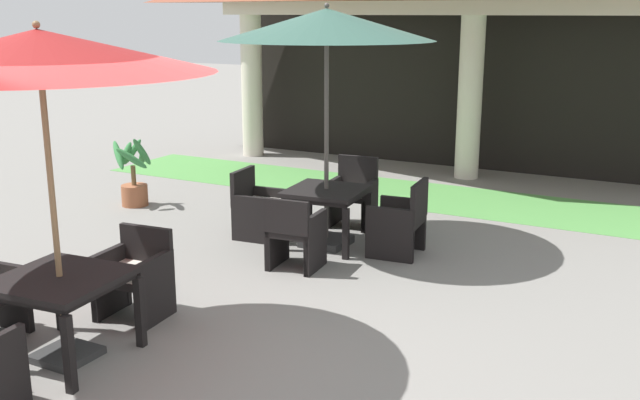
% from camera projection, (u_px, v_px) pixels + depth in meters
% --- Properties ---
extents(ground_plane, '(60.00, 60.00, 0.00)m').
position_uv_depth(ground_plane, '(173.00, 364.00, 6.12)').
color(ground_plane, gray).
extents(lawn_strip, '(11.94, 1.81, 0.01)m').
position_uv_depth(lawn_strip, '(435.00, 197.00, 11.62)').
color(lawn_strip, '#519347').
rests_on(lawn_strip, ground).
extents(patio_table_near_foreground, '(1.03, 1.03, 0.74)m').
position_uv_depth(patio_table_near_foreground, '(61.00, 287.00, 6.07)').
color(patio_table_near_foreground, black).
rests_on(patio_table_near_foreground, ground).
extents(patio_umbrella_near_foreground, '(2.71, 2.71, 2.78)m').
position_uv_depth(patio_umbrella_near_foreground, '(39.00, 53.00, 5.60)').
color(patio_umbrella_near_foreground, '#2D2D2D').
rests_on(patio_umbrella_near_foreground, ground).
extents(patio_chair_near_foreground_north, '(0.64, 0.59, 0.84)m').
position_uv_depth(patio_chair_near_foreground_north, '(135.00, 276.00, 7.00)').
color(patio_chair_near_foreground_north, black).
rests_on(patio_chair_near_foreground_north, ground).
extents(patio_table_mid_left, '(0.99, 0.99, 0.73)m').
position_uv_depth(patio_table_mid_left, '(326.00, 196.00, 9.10)').
color(patio_table_mid_left, black).
rests_on(patio_table_mid_left, ground).
extents(patio_umbrella_mid_left, '(2.56, 2.56, 2.94)m').
position_uv_depth(patio_umbrella_mid_left, '(327.00, 27.00, 8.59)').
color(patio_umbrella_mid_left, '#2D2D2D').
rests_on(patio_umbrella_mid_left, ground).
extents(patio_chair_mid_left_north, '(0.63, 0.57, 0.93)m').
position_uv_depth(patio_chair_mid_left_north, '(353.00, 195.00, 10.00)').
color(patio_chair_mid_left_north, black).
rests_on(patio_chair_mid_left_north, ground).
extents(patio_chair_mid_left_south, '(0.59, 0.58, 0.85)m').
position_uv_depth(patio_chair_mid_left_south, '(295.00, 234.00, 8.31)').
color(patio_chair_mid_left_south, black).
rests_on(patio_chair_mid_left_south, ground).
extents(patio_chair_mid_left_east, '(0.64, 0.66, 0.92)m').
position_uv_depth(patio_chair_mid_left_east, '(400.00, 221.00, 8.79)').
color(patio_chair_mid_left_east, black).
rests_on(patio_chair_mid_left_east, ground).
extents(patio_chair_mid_left_west, '(0.62, 0.64, 0.88)m').
position_uv_depth(patio_chair_mid_left_west, '(258.00, 207.00, 9.51)').
color(patio_chair_mid_left_west, black).
rests_on(patio_chair_mid_left_west, ground).
extents(potted_palm_left_edge, '(0.69, 0.62, 1.09)m').
position_uv_depth(potted_palm_left_edge, '(134.00, 180.00, 11.03)').
color(potted_palm_left_edge, '#995638').
rests_on(potted_palm_left_edge, ground).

